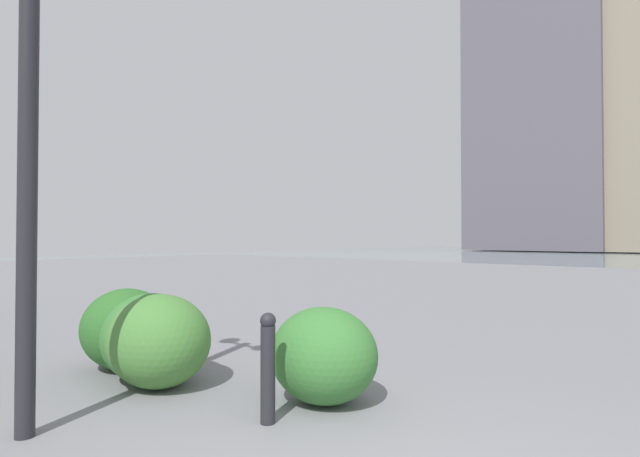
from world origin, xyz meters
TOP-DOWN VIEW (x-y plane):
  - building_annex at (19.87, -62.77)m, footprint 15.94×11.74m
  - lamppost at (3.17, 0.69)m, footprint 0.98×0.28m
  - bollard_near at (2.02, -0.72)m, footprint 0.13×0.13m
  - bollard_mid at (3.98, -0.96)m, footprint 0.13×0.13m
  - shrub_low at (2.01, -1.39)m, footprint 1.02×0.91m
  - shrub_round at (4.46, -0.76)m, footprint 1.08×0.97m
  - shrub_wide at (3.78, -0.68)m, footprint 1.08×0.97m
  - shrub_tall at (3.55, -0.64)m, footprint 1.09×0.98m

SIDE VIEW (x-z plane):
  - shrub_low at x=2.01m, z-range 0.00..0.86m
  - bollard_mid at x=3.98m, z-range 0.02..0.88m
  - shrub_round at x=4.46m, z-range 0.00..0.91m
  - shrub_wide at x=3.78m, z-range 0.00..0.92m
  - bollard_near at x=2.02m, z-range 0.02..0.91m
  - shrub_tall at x=3.55m, z-range 0.00..0.93m
  - lamppost at x=3.17m, z-range 0.69..4.98m
  - building_annex at x=19.87m, z-range 0.00..33.43m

